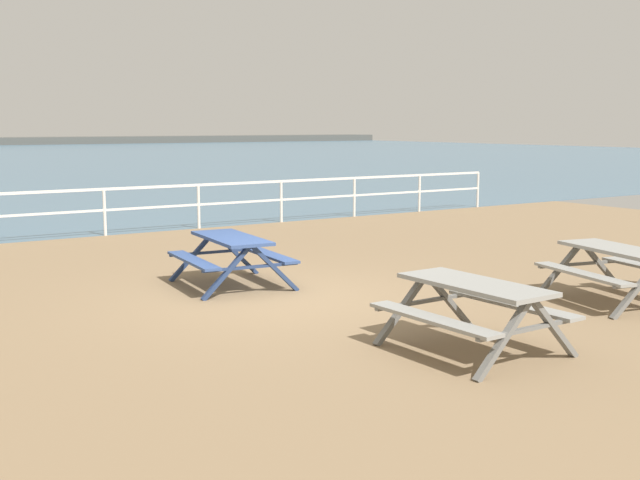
{
  "coord_description": "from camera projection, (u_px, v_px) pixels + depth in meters",
  "views": [
    {
      "loc": [
        -5.58,
        -9.76,
        2.48
      ],
      "look_at": [
        0.7,
        -0.08,
        0.8
      ],
      "focal_mm": 44.49,
      "sensor_mm": 36.0,
      "label": 1
    }
  ],
  "objects": [
    {
      "name": "picnic_table_near_right",
      "position": [
        618.0,
        261.0,
        11.11
      ],
      "size": [
        1.85,
        2.07,
        0.8
      ],
      "rotation": [
        0.0,
        0.0,
        1.36
      ],
      "color": "gray",
      "rests_on": "ground"
    },
    {
      "name": "picnic_table_near_left",
      "position": [
        231.0,
        249.0,
        12.24
      ],
      "size": [
        1.69,
        1.94,
        0.8
      ],
      "rotation": [
        0.0,
        0.0,
        1.47
      ],
      "color": "#334C84",
      "rests_on": "ground"
    },
    {
      "name": "ground_plane",
      "position": [
        276.0,
        304.0,
        11.48
      ],
      "size": [
        30.0,
        24.0,
        0.2
      ],
      "primitive_type": "cube",
      "color": "#846B4C"
    },
    {
      "name": "picnic_table_mid_centre",
      "position": [
        474.0,
        299.0,
        8.7
      ],
      "size": [
        1.59,
        1.85,
        0.8
      ],
      "rotation": [
        0.0,
        0.0,
        1.6
      ],
      "color": "gray",
      "rests_on": "ground"
    },
    {
      "name": "seaward_railing",
      "position": [
        104.0,
        202.0,
        17.79
      ],
      "size": [
        23.07,
        0.07,
        1.08
      ],
      "color": "white",
      "rests_on": "ground"
    }
  ]
}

